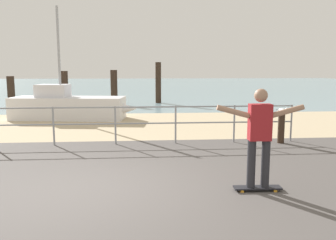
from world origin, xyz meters
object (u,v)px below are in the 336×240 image
at_px(skateboarder, 260,132).
at_px(seagull, 282,111).
at_px(sailboat, 72,107).
at_px(bollard_short, 281,129).
at_px(skateboard, 257,188).

bearing_deg(skateboarder, seagull, 62.57).
relative_size(sailboat, skateboarder, 3.06).
height_order(sailboat, bollard_short, sailboat).
bearing_deg(sailboat, bollard_short, -37.97).
bearing_deg(sailboat, skateboard, -62.07).
bearing_deg(skateboard, bollard_short, 62.73).
distance_m(bollard_short, seagull, 0.50).
distance_m(sailboat, bollard_short, 8.27).
xyz_separation_m(skateboard, bollard_short, (1.88, 3.65, 0.35)).
height_order(skateboarder, seagull, skateboarder).
bearing_deg(seagull, skateboard, -117.43).
height_order(skateboard, bollard_short, bollard_short).
bearing_deg(skateboarder, bollard_short, 62.73).
bearing_deg(bollard_short, skateboard, -117.27).
xyz_separation_m(sailboat, bollard_short, (6.52, -5.09, -0.10)).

